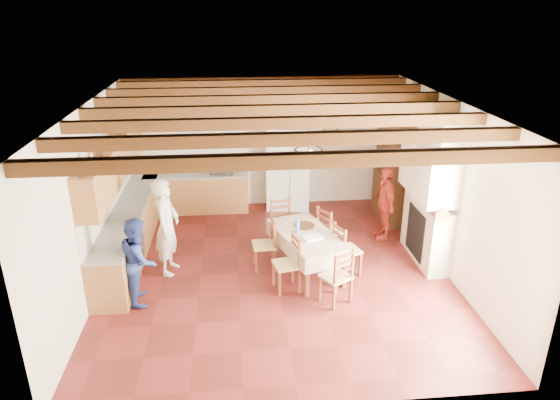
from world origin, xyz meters
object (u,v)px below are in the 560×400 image
object	(u,v)px
chair_left_near	(286,263)
chair_left_far	(264,244)
chair_end_far	(283,225)
dining_table	(307,238)
person_woman_red	(385,203)
refrigerator	(288,167)
person_man	(167,227)
hutch	(394,170)
person_woman_blue	(139,260)
chair_end_near	(336,275)
microwave	(222,167)
chair_right_near	(347,249)
chair_right_far	(330,230)

from	to	relation	value
chair_left_near	chair_left_far	distance (m)	0.81
chair_end_far	chair_left_near	bearing A→B (deg)	-103.73
dining_table	person_woman_red	distance (m)	2.12
dining_table	refrigerator	bearing A→B (deg)	89.78
chair_end_far	person_man	bearing A→B (deg)	-170.68
hutch	person_woman_blue	bearing A→B (deg)	-154.46
chair_end_near	person_woman_blue	distance (m)	3.12
person_woman_blue	microwave	world-z (taller)	person_woman_blue
refrigerator	chair_right_near	world-z (taller)	refrigerator
microwave	chair_end_near	bearing A→B (deg)	-58.58
person_woman_blue	dining_table	bearing A→B (deg)	-84.43
refrigerator	person_man	world-z (taller)	refrigerator
person_man	person_woman_blue	xyz separation A→B (m)	(-0.35, -0.87, -0.16)
chair_left_far	chair_end_far	world-z (taller)	same
hutch	person_woman_red	distance (m)	1.11
chair_left_near	person_man	bearing A→B (deg)	-123.02
chair_right_far	person_woman_blue	world-z (taller)	person_woman_blue
person_woman_red	chair_right_far	bearing A→B (deg)	-64.69
person_woman_blue	microwave	bearing A→B (deg)	-27.12
hutch	person_woman_red	size ratio (longest dim) A/B	1.48
chair_right_far	person_woman_blue	xyz separation A→B (m)	(-3.31, -1.29, 0.23)
chair_end_far	chair_end_near	bearing A→B (deg)	-82.14
refrigerator	chair_left_near	world-z (taller)	refrigerator
hutch	chair_end_near	world-z (taller)	hutch
refrigerator	dining_table	world-z (taller)	refrigerator
hutch	dining_table	distance (m)	3.11
chair_right_near	chair_right_far	bearing A→B (deg)	-7.61
chair_end_near	person_man	xyz separation A→B (m)	(-2.74, 1.24, 0.39)
chair_right_near	chair_end_near	xyz separation A→B (m)	(-0.38, -0.87, 0.00)
hutch	refrigerator	bearing A→B (deg)	153.18
microwave	chair_right_far	bearing A→B (deg)	-41.96
refrigerator	chair_left_near	bearing A→B (deg)	-89.59
chair_left_near	person_woman_red	distance (m)	2.82
chair_left_near	chair_left_far	size ratio (longest dim) A/B	1.00
chair_left_far	microwave	bearing A→B (deg)	-168.99
person_man	dining_table	bearing A→B (deg)	-84.82
chair_right_near	chair_right_far	xyz separation A→B (m)	(-0.15, 0.79, 0.00)
chair_right_near	chair_end_far	distance (m)	1.51
refrigerator	person_woman_red	world-z (taller)	refrigerator
chair_right_near	person_man	distance (m)	3.17
chair_end_near	person_man	distance (m)	3.04
chair_right_near	chair_right_far	world-z (taller)	same
microwave	chair_right_near	bearing A→B (deg)	-48.01
dining_table	microwave	size ratio (longest dim) A/B	3.63
chair_end_far	person_woman_red	size ratio (longest dim) A/B	0.64
dining_table	chair_right_far	world-z (taller)	chair_right_far
chair_left_near	chair_right_near	bearing A→B (deg)	98.69
chair_end_far	microwave	size ratio (longest dim) A/B	1.87
chair_right_near	person_woman_blue	size ratio (longest dim) A/B	0.67
chair_left_far	chair_end_near	distance (m)	1.60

